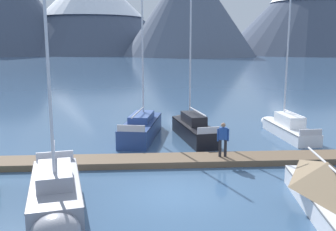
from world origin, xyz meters
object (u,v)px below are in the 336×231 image
sailboat_mid_dock_starboard (143,126)px  sailboat_mid_dock_port (56,195)px  person_on_dock (223,138)px  sailboat_outer_slip (332,192)px  sailboat_far_berth (191,127)px  sailboat_end_of_dock (286,127)px

sailboat_mid_dock_starboard → sailboat_mid_dock_port: bearing=-104.0°
sailboat_mid_dock_port → person_on_dock: sailboat_mid_dock_port is taller
sailboat_outer_slip → person_on_dock: size_ratio=5.33×
sailboat_mid_dock_starboard → sailboat_outer_slip: (6.61, -11.69, 0.16)m
sailboat_mid_dock_port → sailboat_far_berth: bearing=61.3°
sailboat_mid_dock_port → sailboat_end_of_dock: sailboat_mid_dock_port is taller
sailboat_mid_dock_starboard → sailboat_far_berth: (3.04, -0.51, -0.01)m
sailboat_mid_dock_port → person_on_dock: (6.79, 5.42, 0.60)m
sailboat_mid_dock_port → sailboat_outer_slip: (9.39, -0.56, 0.14)m
sailboat_far_berth → person_on_dock: (0.97, -5.20, 0.63)m
sailboat_mid_dock_starboard → sailboat_far_berth: bearing=-9.5°
person_on_dock → sailboat_far_berth: bearing=100.6°
sailboat_mid_dock_starboard → sailboat_far_berth: size_ratio=1.00×
sailboat_mid_dock_port → sailboat_outer_slip: sailboat_mid_dock_port is taller
sailboat_mid_dock_port → sailboat_end_of_dock: (11.93, 10.98, -0.13)m
sailboat_end_of_dock → person_on_dock: sailboat_end_of_dock is taller
sailboat_outer_slip → person_on_dock: bearing=113.5°
sailboat_outer_slip → sailboat_far_berth: bearing=107.7°
sailboat_outer_slip → sailboat_mid_dock_starboard: bearing=119.5°
sailboat_far_berth → sailboat_outer_slip: (3.57, -11.18, 0.17)m
sailboat_far_berth → sailboat_end_of_dock: bearing=3.4°
sailboat_mid_dock_port → sailboat_outer_slip: size_ratio=1.06×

